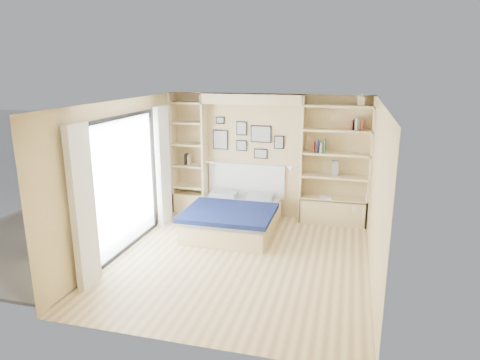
# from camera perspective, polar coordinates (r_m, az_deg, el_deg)

# --- Properties ---
(ground) EXTENTS (4.50, 4.50, 0.00)m
(ground) POSITION_cam_1_polar(r_m,az_deg,el_deg) (6.99, 0.04, -10.58)
(ground) COLOR #DCC180
(ground) RESTS_ON ground
(room_shell) EXTENTS (4.50, 4.50, 4.50)m
(room_shell) POSITION_cam_1_polar(r_m,az_deg,el_deg) (8.12, 0.11, 1.13)
(room_shell) COLOR tan
(room_shell) RESTS_ON ground
(bed) EXTENTS (1.61, 1.99, 1.07)m
(bed) POSITION_cam_1_polar(r_m,az_deg,el_deg) (8.11, -0.82, -4.87)
(bed) COLOR #DCC489
(bed) RESTS_ON ground
(photo_gallery) EXTENTS (1.48, 0.02, 0.82)m
(photo_gallery) POSITION_cam_1_polar(r_m,az_deg,el_deg) (8.69, 0.85, 5.60)
(photo_gallery) COLOR black
(photo_gallery) RESTS_ON ground
(reading_lamps) EXTENTS (1.92, 0.12, 0.15)m
(reading_lamps) POSITION_cam_1_polar(r_m,az_deg,el_deg) (8.54, 1.47, 1.99)
(reading_lamps) COLOR silver
(reading_lamps) RESTS_ON ground
(shelf_decor) EXTENTS (3.56, 0.23, 2.03)m
(shelf_decor) POSITION_cam_1_polar(r_m,az_deg,el_deg) (8.30, 11.18, 5.49)
(shelf_decor) COLOR #A51E1E
(shelf_decor) RESTS_ON ground
(deck) EXTENTS (3.20, 4.00, 0.05)m
(deck) POSITION_cam_1_polar(r_m,az_deg,el_deg) (8.56, -24.17, -7.05)
(deck) COLOR #6C604F
(deck) RESTS_ON ground
(deck_chair) EXTENTS (0.64, 0.95, 0.89)m
(deck_chair) POSITION_cam_1_polar(r_m,az_deg,el_deg) (7.86, -21.71, -5.36)
(deck_chair) COLOR tan
(deck_chair) RESTS_ON ground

